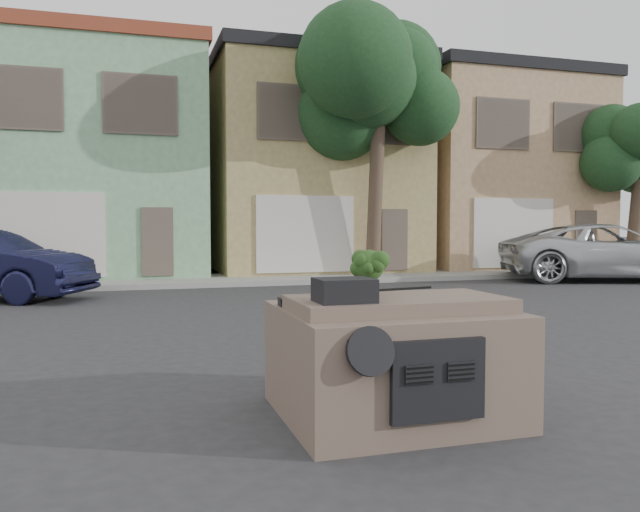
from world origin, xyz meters
name	(u,v)px	position (x,y,z in m)	size (l,w,h in m)	color
ground_plane	(304,351)	(0.00, 0.00, 0.00)	(120.00, 120.00, 0.00)	#303033
sidewalk	(211,280)	(0.00, 10.50, 0.07)	(40.00, 3.00, 0.15)	gray
townhouse_mint	(92,165)	(-3.50, 14.50, 3.77)	(7.20, 8.20, 7.55)	#80B285
townhouse_tan	(304,170)	(4.00, 14.50, 3.77)	(7.20, 8.20, 7.55)	tan
townhouse_beige	(479,175)	(11.50, 14.50, 3.77)	(7.20, 8.20, 7.55)	tan
silver_pickup	(607,280)	(11.94, 7.68, 0.00)	(2.94, 6.37, 1.77)	silver
tree_near	(375,143)	(5.00, 9.80, 4.25)	(4.40, 4.00, 8.50)	#1B3E1E
tree_far	(636,189)	(15.00, 9.80, 3.00)	(3.20, 3.00, 6.00)	#1B3E1E
car_dashboard	(391,355)	(0.00, -3.00, 0.56)	(2.00, 1.80, 1.12)	brown
instrument_hump	(344,290)	(-0.58, -3.35, 1.22)	(0.48, 0.38, 0.20)	black
wiper_arm	(402,289)	(0.28, -2.62, 1.13)	(0.70, 0.03, 0.02)	black
broccoli	(369,272)	(-0.20, -2.93, 1.33)	(0.35, 0.35, 0.43)	#1E3914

